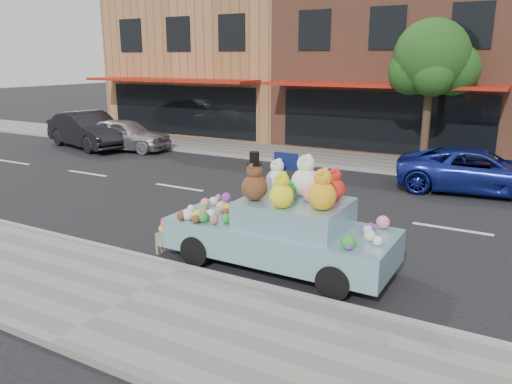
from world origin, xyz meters
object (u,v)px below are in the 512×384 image
Objects in this scene: car_blue at (478,171)px; car_dark at (88,130)px; car_silver at (125,134)px; street_tree at (432,64)px; art_car at (281,227)px.

car_dark is at bearing 83.22° from car_blue.
car_blue is at bearing -99.39° from car_silver.
art_car is (-0.56, -10.44, -2.90)m from street_tree.
art_car is at bearing -133.39° from car_silver.
car_dark is at bearing -168.86° from street_tree.
car_silver is 1.90m from car_dark.
street_tree is at bearing 30.95° from car_blue.
car_blue is at bearing -74.30° from car_dark.
car_blue is (14.18, -0.16, -0.05)m from car_silver.
car_dark reaches higher than car_blue.
car_silver is (-12.13, -2.45, -3.00)m from street_tree.
street_tree is at bearing -87.31° from car_silver.
car_dark is at bearing 90.52° from car_silver.
car_silver is at bearing 82.06° from car_blue.
car_dark is at bearing 150.56° from art_car.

